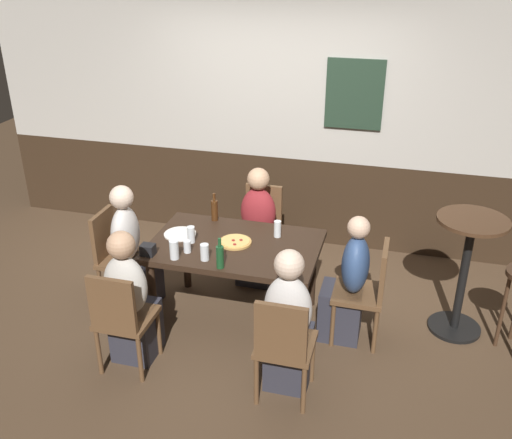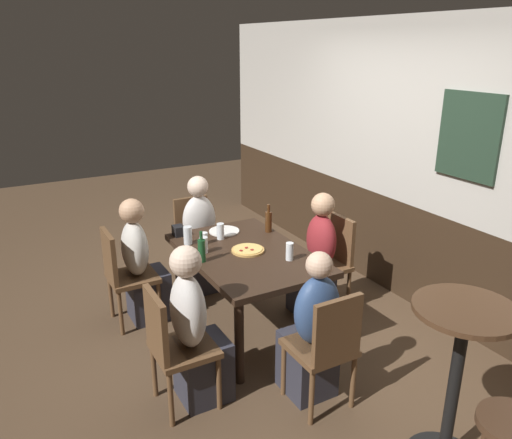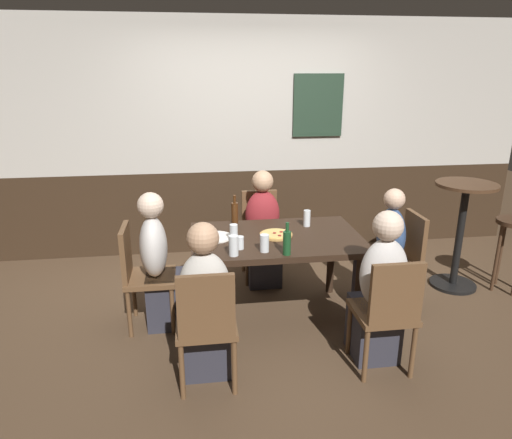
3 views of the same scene
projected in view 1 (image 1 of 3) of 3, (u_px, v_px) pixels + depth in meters
ground_plane at (236, 317)px, 5.07m from camera, size 12.00×12.00×0.00m
wall_back at (281, 124)px, 5.94m from camera, size 6.40×0.13×2.60m
dining_table at (235, 253)px, 4.79m from camera, size 1.40×0.92×0.74m
chair_mid_far at (261, 225)px, 5.61m from camera, size 0.40×0.40×0.88m
chair_head_east at (368, 288)px, 4.59m from camera, size 0.40×0.40×0.88m
chair_right_near at (284, 344)px, 3.95m from camera, size 0.40×0.40×0.88m
chair_left_near at (121, 316)px, 4.24m from camera, size 0.40×0.40×0.88m
chair_head_west at (116, 252)px, 5.12m from camera, size 0.40×0.40×0.88m
person_mid_far at (257, 234)px, 5.48m from camera, size 0.34×0.37×1.13m
person_head_east at (347, 288)px, 4.64m from camera, size 0.37×0.34×1.11m
person_right_near at (289, 330)px, 4.09m from camera, size 0.34×0.37×1.17m
person_left_near at (131, 305)px, 4.38m from camera, size 0.34×0.37×1.14m
person_head_west at (133, 255)px, 5.08m from camera, size 0.37×0.34×1.15m
pizza at (235, 242)px, 4.76m from camera, size 0.27×0.27×0.03m
tumbler_short at (191, 235)px, 4.75m from camera, size 0.06×0.06×0.14m
pint_glass_pale at (277, 230)px, 4.84m from camera, size 0.06×0.06×0.14m
pint_glass_stout at (205, 253)px, 4.48m from camera, size 0.07×0.07×0.13m
beer_glass_half at (174, 250)px, 4.50m from camera, size 0.07×0.07×0.16m
pint_glass_amber at (187, 247)px, 4.60m from camera, size 0.06×0.06×0.10m
beer_bottle_green at (220, 256)px, 4.36m from camera, size 0.06×0.06×0.25m
beer_bottle_brown at (214, 210)px, 5.11m from camera, size 0.06×0.06×0.26m
plate_white_large at (180, 234)px, 4.89m from camera, size 0.28×0.28×0.01m
condiment_caddy at (148, 250)px, 4.56m from camera, size 0.11×0.09×0.09m
side_bar_table at (465, 267)px, 4.65m from camera, size 0.56×0.56×1.05m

